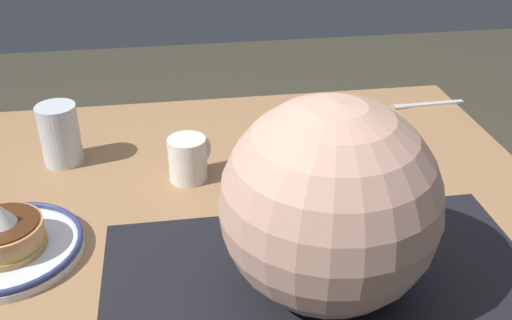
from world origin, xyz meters
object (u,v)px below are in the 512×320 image
at_px(paper_napkin, 179,249).
at_px(fork_near, 428,104).
at_px(plate_center_pancakes, 6,242).
at_px(drinking_glass, 60,137).
at_px(coffee_mug, 189,158).
at_px(plate_near_main, 366,148).

bearing_deg(paper_napkin, fork_near, -142.86).
distance_m(plate_center_pancakes, drinking_glass, 0.32).
distance_m(coffee_mug, paper_napkin, 0.24).
distance_m(plate_near_main, paper_napkin, 0.50).
bearing_deg(coffee_mug, paper_napkin, 82.24).
bearing_deg(plate_near_main, coffee_mug, 5.55).
bearing_deg(fork_near, paper_napkin, 37.14).
xyz_separation_m(coffee_mug, drinking_glass, (0.26, -0.11, 0.01)).
xyz_separation_m(plate_near_main, fork_near, (-0.24, -0.23, -0.01)).
height_order(plate_center_pancakes, fork_near, plate_center_pancakes).
bearing_deg(plate_near_main, fork_near, -136.74).
xyz_separation_m(plate_center_pancakes, drinking_glass, (-0.05, -0.31, 0.03)).
distance_m(coffee_mug, fork_near, 0.68).
bearing_deg(coffee_mug, drinking_glass, -22.48).
relative_size(plate_near_main, fork_near, 1.33).
bearing_deg(coffee_mug, fork_near, -157.16).
xyz_separation_m(drinking_glass, fork_near, (-0.89, -0.16, -0.06)).
height_order(drinking_glass, paper_napkin, drinking_glass).
xyz_separation_m(plate_near_main, paper_napkin, (0.42, 0.27, -0.02)).
height_order(plate_near_main, paper_napkin, plate_near_main).
bearing_deg(fork_near, plate_near_main, 43.26).
bearing_deg(paper_napkin, plate_near_main, -146.91).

